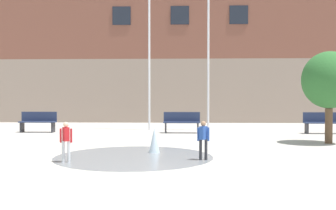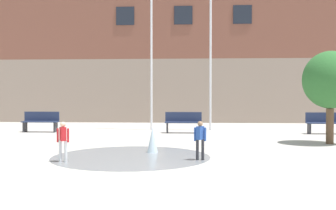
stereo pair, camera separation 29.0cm
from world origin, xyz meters
name	(u,v)px [view 1 (the left image)]	position (x,y,z in m)	size (l,w,h in m)	color
ground_plane	(171,198)	(0.00, 0.00, 0.00)	(100.00, 100.00, 0.00)	#B2ADA3
library_building	(180,57)	(0.00, 20.40, 4.28)	(36.00, 6.05, 8.55)	gray
splash_fountain	(141,151)	(-0.95, 4.45, 0.13)	(4.21, 4.21, 0.73)	gray
park_bench_far_left	(38,121)	(-6.26, 11.04, 0.48)	(1.60, 0.44, 0.91)	#28282D
park_bench_left_of_flagpoles	(182,122)	(0.14, 10.96, 0.48)	(1.60, 0.44, 0.91)	#28282D
park_bench_under_left_flagpole	(323,122)	(6.19, 10.89, 0.48)	(1.60, 0.44, 0.91)	#28282D
child_in_fountain	(203,137)	(0.70, 3.72, 0.58)	(0.31, 0.24, 0.99)	#28282D
child_running	(66,139)	(-2.66, 3.25, 0.58)	(0.31, 0.24, 0.99)	silver
flagpole_left	(150,36)	(-1.38, 12.39, 4.44)	(0.80, 0.10, 8.38)	silver
flagpole_right	(209,41)	(1.41, 12.39, 4.22)	(0.80, 0.10, 7.95)	silver
street_tree_near_building	(329,80)	(5.15, 7.34, 2.15)	(1.82, 1.82, 3.13)	brown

